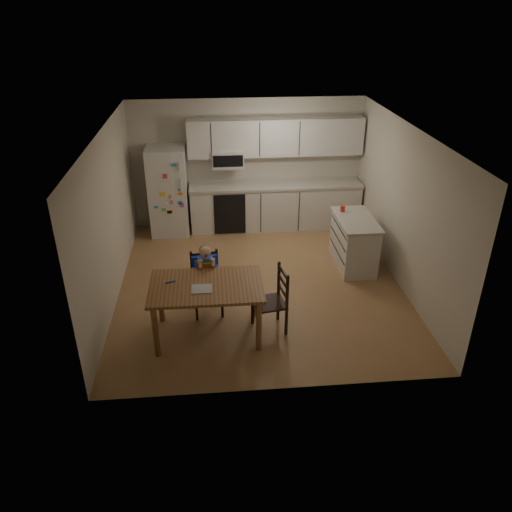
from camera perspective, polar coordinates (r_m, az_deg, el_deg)
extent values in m
cube|color=olive|center=(8.20, 0.42, -3.07)|extent=(4.50, 5.00, 0.01)
cube|color=beige|center=(9.98, -1.01, 10.56)|extent=(4.50, 0.02, 2.50)
cube|color=beige|center=(7.75, -16.38, 4.26)|extent=(0.02, 5.00, 2.50)
cube|color=beige|center=(8.15, 16.46, 5.41)|extent=(0.02, 5.00, 2.50)
cube|color=white|center=(7.24, 0.49, 14.22)|extent=(4.50, 5.00, 0.01)
cube|color=silver|center=(9.78, -9.99, 7.31)|extent=(0.72, 0.70, 1.70)
cube|color=silver|center=(10.02, 2.20, 5.64)|extent=(3.34, 0.60, 0.86)
cube|color=beige|center=(9.85, 2.26, 8.10)|extent=(3.37, 0.62, 0.05)
cube|color=black|center=(9.66, -3.00, 4.76)|extent=(0.60, 0.02, 0.80)
cube|color=silver|center=(9.72, 2.25, 13.44)|extent=(3.34, 0.34, 0.70)
cube|color=silver|center=(9.72, -3.26, 11.09)|extent=(0.60, 0.38, 0.33)
cube|color=silver|center=(8.70, 11.12, 1.42)|extent=(0.56, 1.12, 0.82)
cube|color=beige|center=(8.52, 11.38, 4.04)|extent=(0.62, 1.18, 0.05)
cylinder|color=red|center=(8.76, 9.86, 5.37)|extent=(0.08, 0.08, 0.10)
cube|color=brown|center=(6.61, -5.74, -3.46)|extent=(1.50, 0.96, 0.04)
cylinder|color=brown|center=(6.55, -11.42, -8.47)|extent=(0.07, 0.07, 0.76)
cylinder|color=brown|center=(7.20, -10.89, -4.78)|extent=(0.07, 0.07, 0.76)
cylinder|color=brown|center=(6.52, 0.33, -8.00)|extent=(0.07, 0.07, 0.76)
cylinder|color=brown|center=(7.18, -0.29, -4.34)|extent=(0.07, 0.07, 0.76)
cube|color=silver|center=(6.51, -6.21, -3.76)|extent=(0.27, 0.23, 0.01)
cylinder|color=blue|center=(6.72, -9.86, -2.94)|extent=(0.12, 0.06, 0.02)
cube|color=black|center=(7.28, -5.62, -3.55)|extent=(0.46, 0.46, 0.03)
cube|color=black|center=(7.23, -6.80, -5.94)|extent=(0.04, 0.04, 0.41)
cube|color=black|center=(7.54, -7.14, -4.41)|extent=(0.04, 0.04, 0.41)
cube|color=black|center=(7.27, -3.89, -5.61)|extent=(0.04, 0.04, 0.41)
cube|color=black|center=(7.58, -4.35, -4.10)|extent=(0.04, 0.04, 0.41)
cube|color=black|center=(7.32, -5.92, -1.08)|extent=(0.41, 0.09, 0.49)
cube|color=blue|center=(7.25, -5.65, -3.12)|extent=(0.41, 0.38, 0.10)
cube|color=blue|center=(7.26, -5.87, -1.12)|extent=(0.38, 0.11, 0.33)
cube|color=#5962D8|center=(7.21, -5.65, -2.81)|extent=(0.32, 0.29, 0.02)
cube|color=#18259E|center=(7.12, -5.76, -1.16)|extent=(0.23, 0.16, 0.25)
cube|color=#EF5F2F|center=(7.07, -5.69, -1.47)|extent=(0.19, 0.04, 0.20)
sphere|color=beige|center=(7.00, -5.84, 0.52)|extent=(0.19, 0.19, 0.17)
ellipsoid|color=olive|center=(6.99, -5.85, 0.65)|extent=(0.18, 0.17, 0.14)
cube|color=black|center=(6.87, 1.52, -5.38)|extent=(0.48, 0.48, 0.03)
cube|color=black|center=(7.11, -0.41, -6.32)|extent=(0.04, 0.04, 0.42)
cube|color=black|center=(7.20, 2.53, -5.87)|extent=(0.04, 0.04, 0.42)
cube|color=black|center=(6.81, 0.40, -8.04)|extent=(0.04, 0.04, 0.42)
cube|color=black|center=(6.90, 3.48, -7.55)|extent=(0.04, 0.04, 0.42)
cube|color=black|center=(6.78, 3.09, -3.28)|extent=(0.10, 0.42, 0.50)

